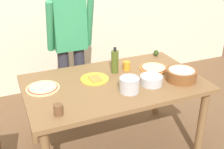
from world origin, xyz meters
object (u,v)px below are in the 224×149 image
object	(u,v)px
popcorn_bowl	(181,74)
dining_table	(114,90)
avocado	(156,53)
steel_pot	(129,85)
olive_oil_bottle	(115,62)
plate_with_slice	(95,79)
pizza_raw_on_board	(43,88)
cup_small_brown	(58,110)
mixing_bowl_steel	(151,80)
pizza_cooked_on_tray	(154,68)
person_cook	(70,41)
cup_orange	(127,66)

from	to	relation	value
popcorn_bowl	dining_table	bearing A→B (deg)	161.05
avocado	steel_pot	bearing A→B (deg)	-135.57
steel_pot	popcorn_bowl	bearing A→B (deg)	1.93
olive_oil_bottle	avocado	distance (m)	0.63
plate_with_slice	dining_table	bearing A→B (deg)	-35.70
plate_with_slice	popcorn_bowl	size ratio (longest dim) A/B	0.93
pizza_raw_on_board	cup_small_brown	distance (m)	0.45
popcorn_bowl	olive_oil_bottle	bearing A→B (deg)	142.43
steel_pot	avocado	size ratio (longest dim) A/B	2.48
dining_table	plate_with_slice	bearing A→B (deg)	144.30
avocado	olive_oil_bottle	bearing A→B (deg)	-159.96
mixing_bowl_steel	olive_oil_bottle	world-z (taller)	olive_oil_bottle
dining_table	cup_small_brown	size ratio (longest dim) A/B	18.82
cup_small_brown	olive_oil_bottle	bearing A→B (deg)	37.48
olive_oil_bottle	pizza_raw_on_board	bearing A→B (deg)	-174.37
pizza_cooked_on_tray	popcorn_bowl	distance (m)	0.33
pizza_raw_on_board	mixing_bowl_steel	xyz separation A→B (m)	(0.90, -0.28, 0.03)
pizza_cooked_on_tray	plate_with_slice	size ratio (longest dim) A/B	1.08
person_cook	popcorn_bowl	bearing A→B (deg)	-51.03
olive_oil_bottle	steel_pot	size ratio (longest dim) A/B	1.48
pizza_raw_on_board	mixing_bowl_steel	bearing A→B (deg)	-17.44
mixing_bowl_steel	olive_oil_bottle	distance (m)	0.41
pizza_cooked_on_tray	plate_with_slice	world-z (taller)	plate_with_slice
mixing_bowl_steel	avocado	xyz separation A→B (m)	(0.39, 0.57, -0.01)
dining_table	steel_pot	world-z (taller)	steel_pot
person_cook	mixing_bowl_steel	xyz separation A→B (m)	(0.48, -0.93, -0.14)
steel_pot	avocado	bearing A→B (deg)	44.43
popcorn_bowl	mixing_bowl_steel	world-z (taller)	popcorn_bowl
person_cook	pizza_raw_on_board	bearing A→B (deg)	-123.56
person_cook	steel_pot	distance (m)	1.01
person_cook	steel_pot	size ratio (longest dim) A/B	9.34
mixing_bowl_steel	cup_orange	size ratio (longest dim) A/B	2.35
popcorn_bowl	olive_oil_bottle	world-z (taller)	olive_oil_bottle
cup_small_brown	steel_pot	bearing A→B (deg)	10.42
person_cook	plate_with_slice	size ratio (longest dim) A/B	6.23
dining_table	pizza_cooked_on_tray	bearing A→B (deg)	12.61
plate_with_slice	steel_pot	bearing A→B (deg)	-58.99
mixing_bowl_steel	steel_pot	world-z (taller)	steel_pot
person_cook	steel_pot	world-z (taller)	person_cook
dining_table	popcorn_bowl	distance (m)	0.63
person_cook	pizza_cooked_on_tray	distance (m)	0.95
dining_table	mixing_bowl_steel	distance (m)	0.36
pizza_raw_on_board	olive_oil_bottle	distance (m)	0.72
plate_with_slice	steel_pot	distance (m)	0.38
pizza_raw_on_board	steel_pot	distance (m)	0.75
pizza_cooked_on_tray	plate_with_slice	xyz separation A→B (m)	(-0.62, 0.00, -0.00)
avocado	mixing_bowl_steel	bearing A→B (deg)	-124.28
pizza_raw_on_board	steel_pot	size ratio (longest dim) A/B	1.66
cup_small_brown	avocado	bearing A→B (deg)	30.09
mixing_bowl_steel	olive_oil_bottle	xyz separation A→B (m)	(-0.20, 0.35, 0.07)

